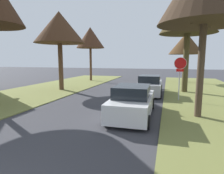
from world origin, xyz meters
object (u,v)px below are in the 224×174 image
street_tree_left_mid_b (59,28)px  parked_sedan_silver (150,86)px  street_tree_right_mid_b (189,13)px  street_tree_left_far (90,38)px  stop_sign_far (180,69)px  parked_sedan_white (132,102)px  street_tree_right_far (186,44)px

street_tree_left_mid_b → parked_sedan_silver: bearing=-0.0°
street_tree_right_mid_b → street_tree_left_far: 12.99m
stop_sign_far → street_tree_left_mid_b: bearing=169.8°
street_tree_left_far → parked_sedan_white: (8.35, -14.44, -4.94)m
street_tree_left_far → parked_sedan_silver: bearing=-43.4°
street_tree_left_far → parked_sedan_white: size_ratio=1.58×
stop_sign_far → parked_sedan_silver: size_ratio=0.66×
street_tree_left_mid_b → street_tree_left_far: street_tree_left_mid_b is taller
street_tree_right_far → street_tree_left_far: size_ratio=0.86×
street_tree_left_mid_b → parked_sedan_white: street_tree_left_mid_b is taller
street_tree_right_far → street_tree_left_far: bearing=-172.2°
stop_sign_far → street_tree_left_far: street_tree_left_far is taller
street_tree_left_far → street_tree_right_far: bearing=7.8°
street_tree_right_mid_b → stop_sign_far: bearing=-99.8°
street_tree_left_far → parked_sedan_white: 17.40m
parked_sedan_silver → street_tree_right_mid_b: bearing=35.3°
street_tree_right_far → parked_sedan_white: size_ratio=1.36×
street_tree_right_mid_b → parked_sedan_white: (-3.06, -8.32, -5.91)m
parked_sedan_white → parked_sedan_silver: 6.33m
street_tree_left_mid_b → parked_sedan_white: (7.89, -6.32, -4.93)m
street_tree_right_mid_b → street_tree_left_far: size_ratio=1.20×
street_tree_left_mid_b → parked_sedan_silver: 9.51m
street_tree_right_far → street_tree_left_mid_b: 15.11m
street_tree_right_mid_b → street_tree_left_mid_b: bearing=-169.7°
street_tree_left_mid_b → street_tree_left_far: size_ratio=1.01×
parked_sedan_white → street_tree_left_mid_b: bearing=141.3°
street_tree_left_mid_b → street_tree_left_far: bearing=93.2°
street_tree_right_mid_b → parked_sedan_silver: size_ratio=1.89×
parked_sedan_white → street_tree_left_far: bearing=120.0°
street_tree_right_mid_b → street_tree_right_far: (0.55, 7.77, -1.87)m
street_tree_left_far → street_tree_left_mid_b: bearing=-86.8°
street_tree_right_mid_b → parked_sedan_silver: (-2.82, -2.00, -5.91)m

